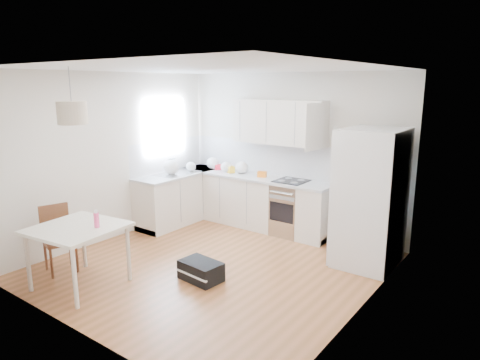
% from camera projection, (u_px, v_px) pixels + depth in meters
% --- Properties ---
extents(floor, '(4.20, 4.20, 0.00)m').
position_uv_depth(floor, '(214.00, 266.00, 6.03)').
color(floor, brown).
rests_on(floor, ground).
extents(ceiling, '(4.20, 4.20, 0.00)m').
position_uv_depth(ceiling, '(211.00, 68.00, 5.44)').
color(ceiling, white).
rests_on(ceiling, wall_back).
extents(wall_back, '(4.20, 0.00, 4.20)m').
position_uv_depth(wall_back, '(290.00, 152.00, 7.39)').
color(wall_back, beige).
rests_on(wall_back, floor).
extents(wall_left, '(0.00, 4.20, 4.20)m').
position_uv_depth(wall_left, '(113.00, 157.00, 6.95)').
color(wall_left, beige).
rests_on(wall_left, floor).
extents(wall_right, '(0.00, 4.20, 4.20)m').
position_uv_depth(wall_right, '(365.00, 195.00, 4.53)').
color(wall_right, beige).
rests_on(wall_right, floor).
extents(window_glassblock, '(0.02, 1.00, 1.00)m').
position_uv_depth(window_glassblock, '(165.00, 127.00, 7.76)').
color(window_glassblock, '#BFE0F9').
rests_on(window_glassblock, wall_left).
extents(cabinets_back, '(3.00, 0.60, 0.88)m').
position_uv_depth(cabinets_back, '(252.00, 201.00, 7.70)').
color(cabinets_back, silver).
rests_on(cabinets_back, floor).
extents(cabinets_left, '(0.60, 1.80, 0.88)m').
position_uv_depth(cabinets_left, '(180.00, 198.00, 7.92)').
color(cabinets_left, silver).
rests_on(cabinets_left, floor).
extents(counter_back, '(3.02, 0.64, 0.04)m').
position_uv_depth(counter_back, '(252.00, 176.00, 7.60)').
color(counter_back, '#BCBFC1').
rests_on(counter_back, cabinets_back).
extents(counter_left, '(0.64, 1.82, 0.04)m').
position_uv_depth(counter_left, '(179.00, 174.00, 7.82)').
color(counter_left, '#BCBFC1').
rests_on(counter_left, cabinets_left).
extents(backsplash_back, '(3.00, 0.01, 0.58)m').
position_uv_depth(backsplash_back, '(261.00, 157.00, 7.76)').
color(backsplash_back, white).
rests_on(backsplash_back, wall_back).
extents(backsplash_left, '(0.01, 1.80, 0.58)m').
position_uv_depth(backsplash_left, '(167.00, 156.00, 7.92)').
color(backsplash_left, white).
rests_on(backsplash_left, wall_left).
extents(upper_cabinets, '(1.70, 0.32, 0.75)m').
position_uv_depth(upper_cabinets, '(279.00, 122.00, 7.24)').
color(upper_cabinets, silver).
rests_on(upper_cabinets, wall_back).
extents(range_oven, '(0.50, 0.61, 0.88)m').
position_uv_depth(range_oven, '(291.00, 209.00, 7.24)').
color(range_oven, '#B0B2B4').
rests_on(range_oven, floor).
extents(sink, '(0.50, 0.80, 0.16)m').
position_uv_depth(sink, '(177.00, 173.00, 7.78)').
color(sink, '#B0B2B4').
rests_on(sink, counter_left).
extents(refrigerator, '(0.92, 0.98, 1.93)m').
position_uv_depth(refrigerator, '(371.00, 198.00, 5.93)').
color(refrigerator, silver).
rests_on(refrigerator, floor).
extents(dining_table, '(1.10, 1.10, 0.79)m').
position_uv_depth(dining_table, '(77.00, 233.00, 5.29)').
color(dining_table, beige).
rests_on(dining_table, floor).
extents(dining_chair, '(0.48, 0.48, 0.91)m').
position_uv_depth(dining_chair, '(60.00, 240.00, 5.76)').
color(dining_chair, '#482A15').
rests_on(dining_chair, floor).
extents(drink_bottle, '(0.08, 0.08, 0.22)m').
position_uv_depth(drink_bottle, '(96.00, 219.00, 5.22)').
color(drink_bottle, '#EA4178').
rests_on(drink_bottle, dining_table).
extents(gym_bag, '(0.58, 0.41, 0.25)m').
position_uv_depth(gym_bag, '(201.00, 271.00, 5.57)').
color(gym_bag, black).
rests_on(gym_bag, floor).
extents(pendant_lamp, '(0.40, 0.40, 0.26)m').
position_uv_depth(pendant_lamp, '(72.00, 113.00, 4.92)').
color(pendant_lamp, '#BAA98F').
rests_on(pendant_lamp, ceiling).
extents(grocery_bag_a, '(0.25, 0.21, 0.23)m').
position_uv_depth(grocery_bag_a, '(213.00, 163.00, 8.14)').
color(grocery_bag_a, white).
rests_on(grocery_bag_a, counter_back).
extents(grocery_bag_b, '(0.22, 0.18, 0.19)m').
position_uv_depth(grocery_bag_b, '(226.00, 167.00, 7.85)').
color(grocery_bag_b, white).
rests_on(grocery_bag_b, counter_back).
extents(grocery_bag_c, '(0.24, 0.21, 0.22)m').
position_uv_depth(grocery_bag_c, '(242.00, 167.00, 7.74)').
color(grocery_bag_c, white).
rests_on(grocery_bag_c, counter_back).
extents(grocery_bag_d, '(0.19, 0.16, 0.17)m').
position_uv_depth(grocery_bag_d, '(191.00, 166.00, 7.95)').
color(grocery_bag_d, white).
rests_on(grocery_bag_d, counter_back).
extents(grocery_bag_e, '(0.30, 0.25, 0.27)m').
position_uv_depth(grocery_bag_e, '(171.00, 167.00, 7.64)').
color(grocery_bag_e, white).
rests_on(grocery_bag_e, counter_left).
extents(snack_orange, '(0.17, 0.13, 0.10)m').
position_uv_depth(snack_orange, '(262.00, 174.00, 7.44)').
color(snack_orange, orange).
rests_on(snack_orange, counter_back).
extents(snack_yellow, '(0.21, 0.17, 0.12)m').
position_uv_depth(snack_yellow, '(230.00, 169.00, 7.83)').
color(snack_yellow, yellow).
rests_on(snack_yellow, counter_back).
extents(snack_red, '(0.17, 0.16, 0.10)m').
position_uv_depth(snack_red, '(219.00, 167.00, 8.09)').
color(snack_red, red).
rests_on(snack_red, counter_back).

